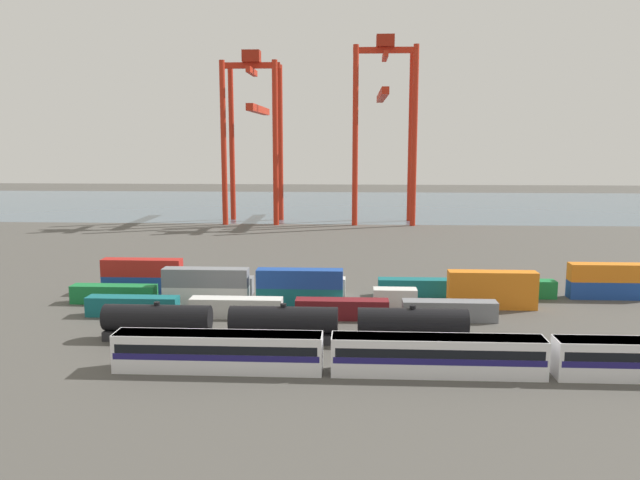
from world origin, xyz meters
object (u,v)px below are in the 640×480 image
object	(u,v)px
shipping_container_1	(236,308)
shipping_container_18	(610,290)
freight_tank_row	(284,324)
gantry_crane_west	(254,122)
passenger_train	(437,354)
shipping_container_9	(395,298)
shipping_container_7	(300,296)
shipping_container_2	(342,309)
shipping_container_5	(206,295)
gantry_crane_central	(384,112)

from	to	relation	value
shipping_container_1	shipping_container_18	size ratio (longest dim) A/B	1.00
freight_tank_row	shipping_container_1	xyz separation A→B (m)	(-7.33, 9.85, -0.85)
gantry_crane_west	passenger_train	bearing A→B (deg)	-72.95
shipping_container_9	shipping_container_18	bearing A→B (deg)	11.44
passenger_train	gantry_crane_west	world-z (taller)	gantry_crane_west
shipping_container_9	gantry_crane_west	size ratio (longest dim) A/B	0.13
passenger_train	shipping_container_9	world-z (taller)	passenger_train
shipping_container_9	shipping_container_1	bearing A→B (deg)	-163.03
shipping_container_7	shipping_container_9	xyz separation A→B (m)	(13.34, 0.00, 0.00)
freight_tank_row	shipping_container_1	distance (m)	12.30
shipping_container_9	shipping_container_18	world-z (taller)	same
shipping_container_2	shipping_container_9	distance (m)	9.73
shipping_container_18	gantry_crane_west	world-z (taller)	gantry_crane_west
gantry_crane_west	shipping_container_7	bearing A→B (deg)	-77.47
shipping_container_5	shipping_container_9	size ratio (longest dim) A/B	2.00
shipping_container_2	shipping_container_7	bearing A→B (deg)	133.18
freight_tank_row	shipping_container_9	xyz separation A→B (m)	(13.84, 16.31, -0.85)
shipping_container_9	gantry_crane_west	bearing A→B (deg)	110.04
freight_tank_row	shipping_container_5	distance (m)	20.78
freight_tank_row	shipping_container_18	xyz separation A→B (m)	(45.76, 22.76, -0.85)
shipping_container_18	gantry_crane_central	bearing A→B (deg)	108.64
freight_tank_row	shipping_container_2	distance (m)	11.86
freight_tank_row	gantry_crane_central	world-z (taller)	gantry_crane_central
gantry_crane_west	gantry_crane_central	xyz separation A→B (m)	(36.45, 0.64, 2.58)
shipping_container_5	gantry_crane_west	world-z (taller)	gantry_crane_west
shipping_container_7	gantry_crane_central	xyz separation A→B (m)	(15.62, 94.34, 29.38)
shipping_container_1	shipping_container_18	world-z (taller)	same
shipping_container_7	shipping_container_9	distance (m)	13.34
shipping_container_1	gantry_crane_west	xyz separation A→B (m)	(-13.01, 100.15, 26.79)
shipping_container_5	gantry_crane_central	xyz separation A→B (m)	(28.97, 94.34, 29.38)
shipping_container_9	freight_tank_row	bearing A→B (deg)	-130.32
shipping_container_18	shipping_container_9	bearing A→B (deg)	-168.56
shipping_container_1	shipping_container_5	bearing A→B (deg)	130.56
passenger_train	gantry_crane_central	world-z (taller)	gantry_crane_central
gantry_crane_west	gantry_crane_central	bearing A→B (deg)	1.01
freight_tank_row	gantry_crane_west	world-z (taller)	gantry_crane_west
passenger_train	shipping_container_7	bearing A→B (deg)	121.46
gantry_crane_west	shipping_container_5	bearing A→B (deg)	-85.43
passenger_train	shipping_container_18	size ratio (longest dim) A/B	5.36
passenger_train	shipping_container_7	xyz separation A→B (m)	(-15.88, 25.96, -0.84)
shipping_container_9	gantry_crane_central	size ratio (longest dim) A/B	0.12
shipping_container_2	passenger_train	bearing A→B (deg)	-63.27
freight_tank_row	gantry_crane_west	xyz separation A→B (m)	(-20.33, 110.00, 25.94)
freight_tank_row	shipping_container_5	size ratio (longest dim) A/B	3.47
shipping_container_1	shipping_container_7	bearing A→B (deg)	39.56
shipping_container_7	shipping_container_9	world-z (taller)	same
shipping_container_1	gantry_crane_central	bearing A→B (deg)	76.91
shipping_container_2	shipping_container_7	distance (m)	8.86
shipping_container_7	shipping_container_18	bearing A→B (deg)	8.12
passenger_train	gantry_crane_central	distance (m)	123.63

